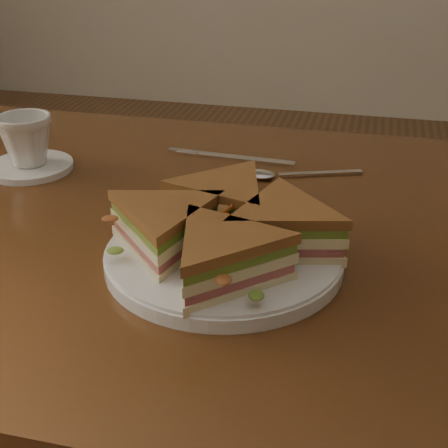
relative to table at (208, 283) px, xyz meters
name	(u,v)px	position (x,y,z in m)	size (l,w,h in m)	color
table	(208,283)	(0.00, 0.00, 0.00)	(1.20, 0.80, 0.75)	#3B1F0D
plate	(224,256)	(0.05, -0.10, 0.11)	(0.27, 0.27, 0.02)	white
sandwich_wedges	(224,228)	(0.05, -0.10, 0.14)	(0.32, 0.32, 0.06)	#F6E9B6
crisps_mound	(224,231)	(0.05, -0.10, 0.14)	(0.09, 0.09, 0.05)	#BD5518
spoon	(274,175)	(0.06, 0.16, 0.10)	(0.18, 0.08, 0.01)	silver
knife	(226,157)	(-0.03, 0.22, 0.10)	(0.22, 0.03, 0.00)	silver
saucer	(30,167)	(-0.31, 0.10, 0.10)	(0.13, 0.13, 0.01)	white
coffee_cup	(26,140)	(-0.31, 0.10, 0.15)	(0.08, 0.08, 0.08)	white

